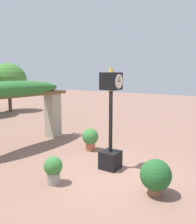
% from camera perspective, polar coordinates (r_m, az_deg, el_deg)
% --- Properties ---
extents(ground_plane, '(60.00, 60.00, 0.00)m').
position_cam_1_polar(ground_plane, '(7.72, 3.41, -14.70)').
color(ground_plane, '#8E6656').
extents(pedestal_clock, '(0.60, 0.60, 3.39)m').
position_cam_1_polar(pedestal_clock, '(7.71, 3.07, -2.93)').
color(pedestal_clock, black).
rests_on(pedestal_clock, ground).
extents(pergola, '(5.65, 1.19, 2.85)m').
position_cam_1_polar(pergola, '(10.44, -19.68, 3.11)').
color(pergola, '#A89E89').
rests_on(pergola, ground).
extents(potted_plant_near_left, '(0.54, 0.54, 0.80)m').
position_cam_1_polar(potted_plant_near_left, '(7.05, -10.74, -13.26)').
color(potted_plant_near_left, gray).
rests_on(potted_plant_near_left, ground).
extents(potted_plant_near_right, '(0.82, 0.82, 0.96)m').
position_cam_1_polar(potted_plant_near_right, '(6.49, 13.70, -14.69)').
color(potted_plant_near_right, brown).
rests_on(potted_plant_near_right, ground).
extents(potted_plant_far_left, '(0.67, 0.67, 0.91)m').
position_cam_1_polar(potted_plant_far_left, '(9.81, -1.85, -6.27)').
color(potted_plant_far_left, '#9E563D').
rests_on(potted_plant_far_left, ground).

